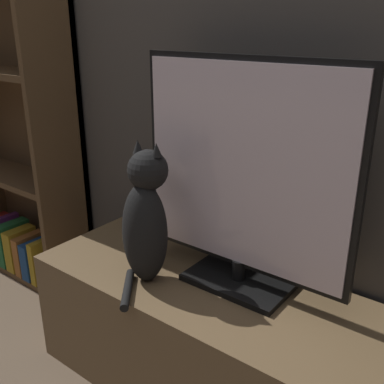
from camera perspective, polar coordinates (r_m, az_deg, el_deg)
name	(u,v)px	position (r m, az deg, el deg)	size (l,w,h in m)	color
wall_back	(278,20)	(1.55, 10.83, 20.71)	(4.80, 0.05, 2.60)	#47423D
tv_stand	(218,345)	(1.67, 3.37, -18.77)	(1.39, 0.50, 0.45)	brown
tv	(243,179)	(1.41, 6.48, 1.67)	(0.74, 0.21, 0.75)	black
cat	(146,220)	(1.50, -5.87, -3.58)	(0.17, 0.29, 0.49)	black
bookshelf	(20,148)	(2.48, -21.00, 5.25)	(0.78, 0.28, 1.61)	brown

